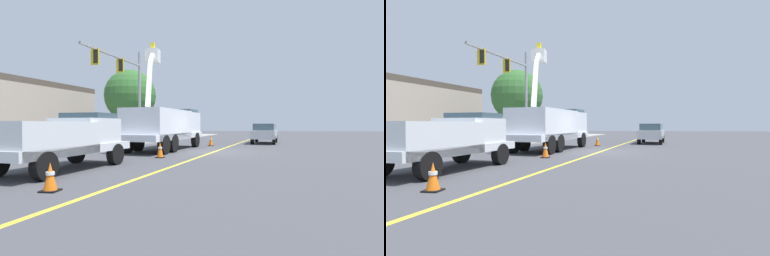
# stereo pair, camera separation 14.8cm
# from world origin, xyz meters

# --- Properties ---
(ground) EXTENTS (120.00, 120.00, 0.00)m
(ground) POSITION_xyz_m (0.00, 0.00, 0.00)
(ground) COLOR #47474C
(sidewalk_far_side) EXTENTS (59.56, 15.19, 0.12)m
(sidewalk_far_side) POSITION_xyz_m (1.67, 8.44, 0.06)
(sidewalk_far_side) COLOR #9E9E99
(sidewalk_far_side) RESTS_ON ground
(lane_centre_stripe) EXTENTS (49.08, 9.88, 0.01)m
(lane_centre_stripe) POSITION_xyz_m (0.00, 0.00, 0.00)
(lane_centre_stripe) COLOR yellow
(lane_centre_stripe) RESTS_ON ground
(utility_bucket_truck) EXTENTS (8.53, 4.05, 7.30)m
(utility_bucket_truck) POSITION_xyz_m (1.37, 3.15, 1.62)
(utility_bucket_truck) COLOR white
(utility_bucket_truck) RESTS_ON ground
(service_pickup_truck) EXTENTS (5.90, 3.15, 2.06)m
(service_pickup_truck) POSITION_xyz_m (-7.80, 4.93, 1.12)
(service_pickup_truck) COLOR silver
(service_pickup_truck) RESTS_ON ground
(passing_minivan) EXTENTS (5.08, 2.80, 1.69)m
(passing_minivan) POSITION_xyz_m (8.90, -3.96, 0.97)
(passing_minivan) COLOR silver
(passing_minivan) RESTS_ON ground
(traffic_cone_leading) EXTENTS (0.40, 0.40, 0.70)m
(traffic_cone_leading) POSITION_xyz_m (-11.05, 3.37, 0.34)
(traffic_cone_leading) COLOR black
(traffic_cone_leading) RESTS_ON ground
(traffic_cone_mid_front) EXTENTS (0.40, 0.40, 0.78)m
(traffic_cone_mid_front) POSITION_xyz_m (-3.43, 2.43, 0.38)
(traffic_cone_mid_front) COLOR black
(traffic_cone_mid_front) RESTS_ON ground
(traffic_cone_mid_rear) EXTENTS (0.40, 0.40, 0.83)m
(traffic_cone_mid_rear) POSITION_xyz_m (5.16, 0.46, 0.41)
(traffic_cone_mid_rear) COLOR black
(traffic_cone_mid_rear) RESTS_ON ground
(traffic_signal_mast) EXTENTS (7.45, 1.64, 7.58)m
(traffic_signal_mast) POSITION_xyz_m (4.36, 6.87, 5.08)
(traffic_signal_mast) COLOR gray
(traffic_signal_mast) RESTS_ON ground
(street_tree_right) EXTENTS (4.75, 4.75, 6.67)m
(street_tree_right) POSITION_xyz_m (9.39, 8.17, 4.28)
(street_tree_right) COLOR brown
(street_tree_right) RESTS_ON ground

